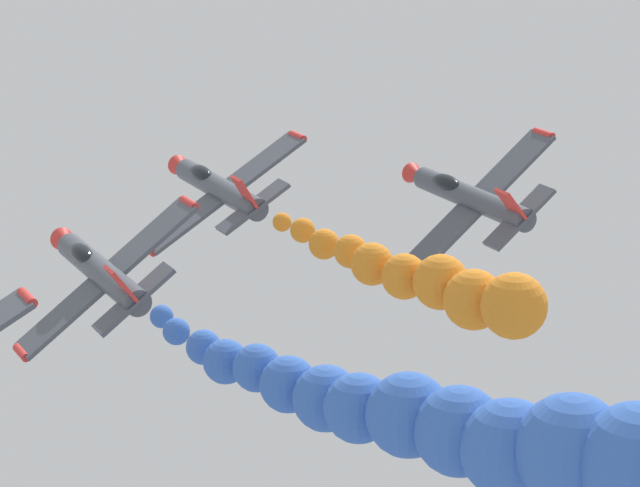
% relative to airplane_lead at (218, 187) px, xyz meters
% --- Properties ---
extents(airplane_lead, '(8.38, 10.35, 5.23)m').
position_rel_airplane_lead_xyz_m(airplane_lead, '(0.00, 0.00, 0.00)').
color(airplane_lead, '#474C56').
extents(smoke_trail_lead, '(4.07, 16.47, 2.63)m').
position_rel_airplane_lead_xyz_m(smoke_trail_lead, '(1.66, -18.06, 0.04)').
color(smoke_trail_lead, orange).
extents(airplane_left_inner, '(7.95, 10.35, 5.91)m').
position_rel_airplane_lead_xyz_m(airplane_left_inner, '(-8.64, -7.97, -0.82)').
color(airplane_left_inner, '#474C56').
extents(smoke_trail_left_inner, '(8.98, 24.46, 4.16)m').
position_rel_airplane_lead_xyz_m(smoke_trail_left_inner, '(-4.17, -31.85, 0.25)').
color(smoke_trail_left_inner, blue).
extents(airplane_right_inner, '(7.68, 10.35, 6.27)m').
position_rel_airplane_lead_xyz_m(airplane_right_inner, '(9.62, -7.51, 0.16)').
color(airplane_right_inner, '#474C56').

